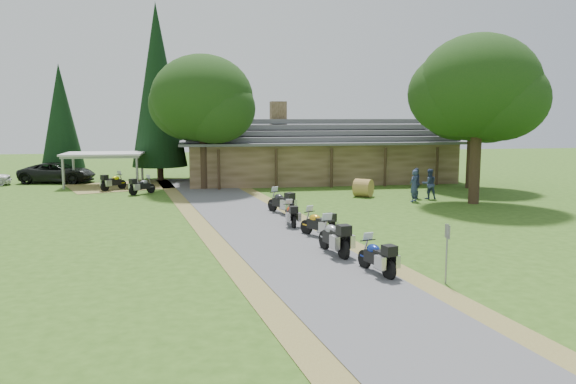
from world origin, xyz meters
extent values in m
plane|color=#315116|center=(0.00, 0.00, 0.00)|extent=(120.00, 120.00, 0.00)
plane|color=#4F4F52|center=(-0.50, 4.00, 0.00)|extent=(51.95, 51.95, 0.00)
imported|color=black|center=(-13.96, 25.86, 1.16)|extent=(3.68, 6.42, 2.31)
imported|color=navy|center=(9.21, 12.22, 1.13)|extent=(0.78, 0.77, 2.25)
imported|color=navy|center=(10.57, 13.09, 1.09)|extent=(0.64, 0.48, 2.18)
imported|color=navy|center=(9.87, 13.44, 1.11)|extent=(0.61, 0.73, 2.23)
cylinder|color=olive|center=(6.85, 14.68, 0.57)|extent=(1.52, 1.54, 1.14)
cone|color=black|center=(-6.30, 26.14, 6.87)|extent=(4.29, 4.29, 13.74)
cone|color=black|center=(-14.06, 28.45, 4.60)|extent=(3.36, 3.36, 9.20)
camera|label=1|loc=(-3.84, -19.21, 5.15)|focal=35.00mm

